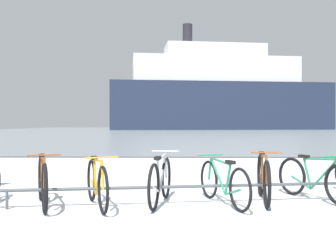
{
  "coord_description": "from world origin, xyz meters",
  "views": [
    {
      "loc": [
        -0.29,
        -4.42,
        1.28
      ],
      "look_at": [
        -0.44,
        5.36,
        1.21
      ],
      "focal_mm": 40.85,
      "sensor_mm": 36.0,
      "label": 1
    }
  ],
  "objects_px": {
    "ferry_ship": "(218,95)",
    "bicycle_6": "(315,179)",
    "bicycle_5": "(263,178)",
    "bicycle_2": "(97,183)",
    "bicycle_3": "(161,181)",
    "bicycle_4": "(223,183)",
    "bicycle_1": "(43,182)"
  },
  "relations": [
    {
      "from": "bicycle_1",
      "to": "bicycle_6",
      "type": "distance_m",
      "value": 4.39
    },
    {
      "from": "bicycle_4",
      "to": "ferry_ship",
      "type": "bearing_deg",
      "value": 83.51
    },
    {
      "from": "bicycle_1",
      "to": "bicycle_5",
      "type": "height_order",
      "value": "bicycle_5"
    },
    {
      "from": "bicycle_2",
      "to": "bicycle_1",
      "type": "bearing_deg",
      "value": 176.6
    },
    {
      "from": "bicycle_5",
      "to": "bicycle_2",
      "type": "bearing_deg",
      "value": -169.73
    },
    {
      "from": "bicycle_5",
      "to": "bicycle_6",
      "type": "distance_m",
      "value": 0.87
    },
    {
      "from": "bicycle_2",
      "to": "bicycle_3",
      "type": "xyz_separation_m",
      "value": [
        0.96,
        0.25,
        0.01
      ]
    },
    {
      "from": "bicycle_1",
      "to": "ferry_ship",
      "type": "relative_size",
      "value": 0.03
    },
    {
      "from": "bicycle_4",
      "to": "bicycle_5",
      "type": "bearing_deg",
      "value": 20.38
    },
    {
      "from": "bicycle_6",
      "to": "ferry_ship",
      "type": "xyz_separation_m",
      "value": [
        7.18,
        76.54,
        7.22
      ]
    },
    {
      "from": "bicycle_2",
      "to": "bicycle_4",
      "type": "distance_m",
      "value": 1.96
    },
    {
      "from": "bicycle_2",
      "to": "ferry_ship",
      "type": "xyz_separation_m",
      "value": [
        10.69,
        77.1,
        7.21
      ]
    },
    {
      "from": "bicycle_3",
      "to": "ferry_ship",
      "type": "xyz_separation_m",
      "value": [
        9.73,
        76.84,
        7.2
      ]
    },
    {
      "from": "bicycle_6",
      "to": "bicycle_4",
      "type": "bearing_deg",
      "value": -167.79
    },
    {
      "from": "bicycle_1",
      "to": "bicycle_4",
      "type": "bearing_deg",
      "value": 3.49
    },
    {
      "from": "ferry_ship",
      "to": "bicycle_6",
      "type": "bearing_deg",
      "value": -95.36
    },
    {
      "from": "bicycle_1",
      "to": "bicycle_5",
      "type": "xyz_separation_m",
      "value": [
        3.49,
        0.43,
        0.0
      ]
    },
    {
      "from": "bicycle_1",
      "to": "bicycle_5",
      "type": "relative_size",
      "value": 0.93
    },
    {
      "from": "bicycle_6",
      "to": "ferry_ship",
      "type": "bearing_deg",
      "value": 84.64
    },
    {
      "from": "bicycle_2",
      "to": "bicycle_6",
      "type": "bearing_deg",
      "value": 9.05
    },
    {
      "from": "bicycle_3",
      "to": "bicycle_5",
      "type": "height_order",
      "value": "bicycle_5"
    },
    {
      "from": "bicycle_2",
      "to": "bicycle_5",
      "type": "relative_size",
      "value": 0.89
    },
    {
      "from": "bicycle_1",
      "to": "bicycle_4",
      "type": "height_order",
      "value": "bicycle_1"
    },
    {
      "from": "bicycle_4",
      "to": "ferry_ship",
      "type": "distance_m",
      "value": 77.71
    },
    {
      "from": "bicycle_4",
      "to": "ferry_ship",
      "type": "height_order",
      "value": "ferry_ship"
    },
    {
      "from": "bicycle_3",
      "to": "ferry_ship",
      "type": "distance_m",
      "value": 77.79
    },
    {
      "from": "bicycle_2",
      "to": "bicycle_5",
      "type": "xyz_separation_m",
      "value": [
        2.64,
        0.48,
        0.02
      ]
    },
    {
      "from": "bicycle_6",
      "to": "bicycle_1",
      "type": "bearing_deg",
      "value": -173.35
    },
    {
      "from": "bicycle_6",
      "to": "ferry_ship",
      "type": "distance_m",
      "value": 77.21
    },
    {
      "from": "bicycle_4",
      "to": "bicycle_6",
      "type": "distance_m",
      "value": 1.6
    },
    {
      "from": "bicycle_1",
      "to": "bicycle_5",
      "type": "distance_m",
      "value": 3.52
    },
    {
      "from": "bicycle_3",
      "to": "bicycle_6",
      "type": "xyz_separation_m",
      "value": [
        2.55,
        0.31,
        -0.02
      ]
    }
  ]
}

